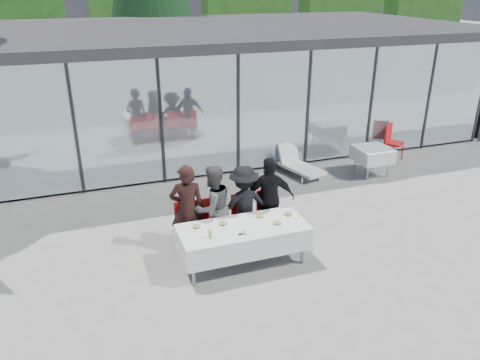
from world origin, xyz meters
name	(u,v)px	position (x,y,z in m)	size (l,w,h in m)	color
ground	(257,259)	(0.00, 0.00, 0.00)	(90.00, 90.00, 0.00)	gray
pavilion	(225,64)	(2.00, 8.16, 2.15)	(14.80, 8.80, 3.44)	gray
treeline	(79,21)	(-2.00, 28.00, 2.20)	(62.50, 2.00, 4.40)	#173A12
dining_table	(243,237)	(-0.28, -0.03, 0.54)	(2.26, 0.96, 0.75)	silver
diner_a	(187,209)	(-1.09, 0.72, 0.87)	(0.63, 0.63, 1.74)	black
diner_chair_a	(188,225)	(-1.09, 0.72, 0.54)	(0.44, 0.44, 0.97)	red
diner_b	(213,207)	(-0.61, 0.72, 0.83)	(0.80, 0.80, 1.65)	#4E4E4E
diner_chair_b	(213,221)	(-0.61, 0.72, 0.54)	(0.44, 0.44, 0.97)	red
diner_c	(244,205)	(0.00, 0.72, 0.78)	(1.01, 1.01, 1.56)	black
diner_chair_c	(244,216)	(0.00, 0.72, 0.54)	(0.44, 0.44, 0.97)	red
diner_d	(269,198)	(0.53, 0.72, 0.83)	(0.97, 0.97, 1.66)	black
diner_chair_d	(269,212)	(0.53, 0.72, 0.54)	(0.44, 0.44, 0.97)	red
plate_a	(197,227)	(-1.06, 0.18, 0.78)	(0.26, 0.26, 0.07)	white
plate_b	(223,224)	(-0.60, 0.13, 0.78)	(0.26, 0.26, 0.07)	white
plate_c	(260,217)	(0.12, 0.18, 0.78)	(0.26, 0.26, 0.07)	white
plate_d	(288,215)	(0.64, 0.08, 0.78)	(0.26, 0.26, 0.07)	white
plate_extra	(278,223)	(0.31, -0.16, 0.78)	(0.26, 0.26, 0.07)	white
juice_bottle	(210,234)	(-0.93, -0.22, 0.83)	(0.06, 0.06, 0.15)	#94C853
drinking_glasses	(245,232)	(-0.35, -0.31, 0.80)	(0.07, 0.07, 0.10)	silver
folded_eyeglasses	(242,234)	(-0.38, -0.28, 0.76)	(0.14, 0.03, 0.01)	black
spare_table_right	(372,154)	(4.29, 2.81, 0.55)	(0.86, 0.86, 0.74)	silver
spare_chair_a	(391,140)	(5.53, 3.72, 0.54)	(0.61, 0.61, 0.97)	red
spare_chair_b	(333,141)	(3.91, 4.18, 0.54)	(0.54, 0.54, 0.97)	red
lounger	(297,164)	(2.53, 3.56, 0.26)	(0.94, 1.44, 0.72)	white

